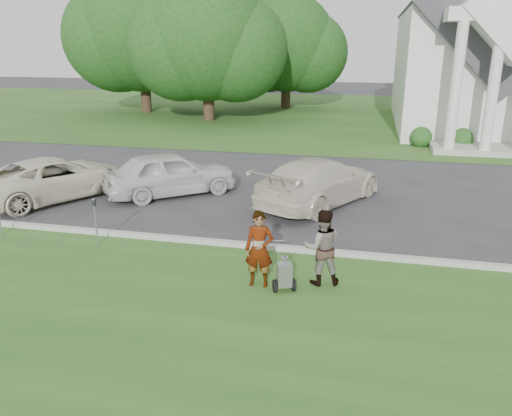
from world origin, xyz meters
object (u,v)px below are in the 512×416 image
(striping_cart, at_px, (284,275))
(parking_meter_near, at_px, (95,217))
(tree_left, at_px, (207,42))
(car_a, at_px, (56,178))
(tree_back, at_px, (286,48))
(person_left, at_px, (259,250))
(car_c, at_px, (319,181))
(tree_far, at_px, (142,34))
(church, at_px, (481,28))
(car_b, at_px, (170,173))
(person_right, at_px, (322,248))

(striping_cart, height_order, parking_meter_near, parking_meter_near)
(tree_left, relative_size, car_a, 2.09)
(tree_back, bearing_deg, car_a, -97.28)
(person_left, distance_m, car_c, 6.26)
(tree_left, relative_size, striping_cart, 10.56)
(tree_left, distance_m, tree_back, 8.95)
(car_c, bearing_deg, tree_far, -25.43)
(parking_meter_near, bearing_deg, tree_left, 100.59)
(tree_back, distance_m, car_a, 27.09)
(church, bearing_deg, car_c, -112.55)
(tree_back, bearing_deg, car_b, -89.43)
(church, xyz_separation_m, car_a, (-16.40, -19.70, -5.23))
(tree_far, bearing_deg, tree_back, 26.56)
(tree_left, xyz_separation_m, tree_far, (-6.00, 3.00, 0.58))
(person_left, bearing_deg, person_right, 13.98)
(striping_cart, height_order, car_c, car_c)
(car_a, xyz_separation_m, car_b, (3.64, 1.23, 0.06))
(tree_left, xyz_separation_m, car_c, (9.40, -17.20, -4.35))
(church, height_order, person_right, church)
(person_left, bearing_deg, tree_left, 107.37)
(car_a, xyz_separation_m, car_c, (8.80, 1.37, 0.06))
(striping_cart, relative_size, person_right, 0.59)
(person_left, bearing_deg, tree_far, 116.06)
(tree_back, height_order, car_b, tree_back)
(tree_back, bearing_deg, parking_meter_near, -89.74)
(parking_meter_near, relative_size, car_a, 0.25)
(tree_left, relative_size, tree_back, 1.11)
(person_right, bearing_deg, parking_meter_near, -23.91)
(tree_far, relative_size, parking_meter_near, 9.07)
(church, xyz_separation_m, person_right, (-6.95, -24.15, -5.09))
(person_left, bearing_deg, tree_back, 95.48)
(tree_back, distance_m, parking_meter_near, 30.41)
(tree_left, height_order, car_c, tree_left)
(tree_far, bearing_deg, car_a, -72.96)
(car_a, bearing_deg, car_c, -140.99)
(person_left, bearing_deg, church, 68.29)
(church, distance_m, parking_meter_near, 27.09)
(car_a, relative_size, car_b, 1.12)
(tree_back, distance_m, car_c, 26.08)
(person_right, distance_m, car_b, 8.13)
(striping_cart, xyz_separation_m, car_b, (-5.08, 6.23, 0.40))
(car_a, bearing_deg, tree_left, -57.96)
(striping_cart, bearing_deg, car_a, 129.52)
(striping_cart, distance_m, person_left, 0.76)
(person_right, distance_m, car_c, 5.86)
(striping_cart, distance_m, car_a, 10.06)
(tree_left, bearing_deg, striping_cart, -68.39)
(tree_back, height_order, car_a, tree_back)
(car_b, relative_size, car_c, 0.86)
(church, xyz_separation_m, person_left, (-8.25, -24.55, -5.09))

